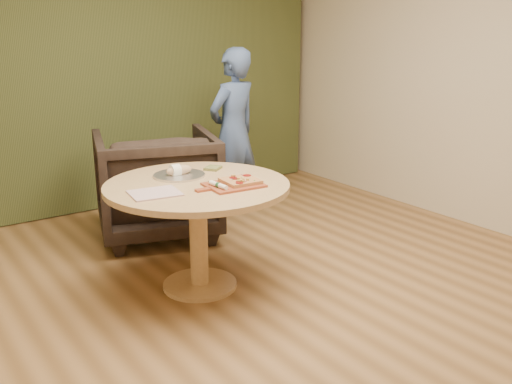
{
  "coord_description": "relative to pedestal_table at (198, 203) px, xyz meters",
  "views": [
    {
      "loc": [
        -1.97,
        -2.45,
        1.76
      ],
      "look_at": [
        -0.06,
        0.25,
        0.79
      ],
      "focal_mm": 40.0,
      "sensor_mm": 36.0,
      "label": 1
    }
  ],
  "objects": [
    {
      "name": "room_shell",
      "position": [
        0.19,
        -0.75,
        0.79
      ],
      "size": [
        5.04,
        6.04,
        2.84
      ],
      "color": "olive",
      "rests_on": "ground"
    },
    {
      "name": "curtain",
      "position": [
        0.19,
        2.15,
        0.79
      ],
      "size": [
        4.8,
        0.14,
        2.78
      ],
      "primitive_type": "cube",
      "color": "#333B1B",
      "rests_on": "ground"
    },
    {
      "name": "pedestal_table",
      "position": [
        0.0,
        0.0,
        0.0
      ],
      "size": [
        1.23,
        1.23,
        0.75
      ],
      "rotation": [
        0.0,
        0.0,
        0.1
      ],
      "color": "tan",
      "rests_on": "ground"
    },
    {
      "name": "pizza_paddle",
      "position": [
        0.15,
        -0.2,
        0.15
      ],
      "size": [
        0.46,
        0.31,
        0.01
      ],
      "rotation": [
        0.0,
        0.0,
        -0.08
      ],
      "color": "#994427",
      "rests_on": "pedestal_table"
    },
    {
      "name": "flatbread_pizza",
      "position": [
        0.21,
        -0.2,
        0.17
      ],
      "size": [
        0.24,
        0.24,
        0.04
      ],
      "rotation": [
        0.0,
        0.0,
        -0.08
      ],
      "color": "#BA8248",
      "rests_on": "pizza_paddle"
    },
    {
      "name": "cutlery_roll",
      "position": [
        0.03,
        -0.21,
        0.17
      ],
      "size": [
        0.04,
        0.2,
        0.03
      ],
      "rotation": [
        0.0,
        0.0,
        0.07
      ],
      "color": "white",
      "rests_on": "pizza_paddle"
    },
    {
      "name": "newspaper",
      "position": [
        -0.34,
        -0.07,
        0.15
      ],
      "size": [
        0.33,
        0.29,
        0.01
      ],
      "primitive_type": "cube",
      "rotation": [
        0.0,
        0.0,
        -0.14
      ],
      "color": "white",
      "rests_on": "pedestal_table"
    },
    {
      "name": "serving_tray",
      "position": [
        -0.01,
        0.23,
        0.15
      ],
      "size": [
        0.36,
        0.36,
        0.02
      ],
      "color": "silver",
      "rests_on": "pedestal_table"
    },
    {
      "name": "bread_roll",
      "position": [
        -0.02,
        0.23,
        0.18
      ],
      "size": [
        0.19,
        0.09,
        0.09
      ],
      "color": "tan",
      "rests_on": "serving_tray"
    },
    {
      "name": "green_packet",
      "position": [
        0.28,
        0.26,
        0.15
      ],
      "size": [
        0.16,
        0.15,
        0.02
      ],
      "primitive_type": "cube",
      "rotation": [
        0.0,
        0.0,
        0.62
      ],
      "color": "#535928",
      "rests_on": "pedestal_table"
    },
    {
      "name": "armchair",
      "position": [
        0.23,
        1.12,
        -0.11
      ],
      "size": [
        1.2,
        1.16,
        1.0
      ],
      "primitive_type": "imported",
      "rotation": [
        0.0,
        0.0,
        2.83
      ],
      "color": "black",
      "rests_on": "ground"
    },
    {
      "name": "person_standing",
      "position": [
        1.12,
        1.27,
        0.17
      ],
      "size": [
        0.64,
        0.5,
        1.57
      ],
      "primitive_type": "imported",
      "rotation": [
        0.0,
        0.0,
        3.38
      ],
      "color": "#415888",
      "rests_on": "ground"
    }
  ]
}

